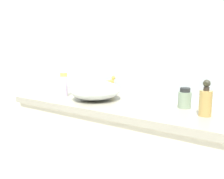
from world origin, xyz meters
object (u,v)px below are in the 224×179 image
lotion_bottle (64,85)px  perfume_bottle (185,99)px  sink_basin (95,90)px  soap_dispenser (206,101)px

lotion_bottle → perfume_bottle: lotion_bottle is taller
perfume_bottle → sink_basin: bearing=-169.7°
sink_basin → lotion_bottle: 0.25m
soap_dispenser → lotion_bottle: 0.94m
sink_basin → lotion_bottle: lotion_bottle is taller
lotion_bottle → perfume_bottle: 0.82m
lotion_bottle → perfume_bottle: size_ratio=1.43×
sink_basin → soap_dispenser: (0.70, -0.00, 0.01)m
perfume_bottle → soap_dispenser: bearing=-37.9°
sink_basin → soap_dispenser: soap_dispenser is taller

